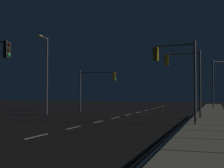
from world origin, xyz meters
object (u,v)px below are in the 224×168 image
(traffic_light_near_left, at_px, (185,71))
(street_lamp_median, at_px, (215,79))
(traffic_light_mid_right, at_px, (96,82))
(traffic_light_overhead_east, at_px, (177,66))
(street_lamp_far_end, at_px, (46,68))

(traffic_light_near_left, xyz_separation_m, street_lamp_median, (2.38, 18.13, 0.21))
(traffic_light_mid_right, xyz_separation_m, traffic_light_overhead_east, (10.68, -11.61, 0.48))
(traffic_light_overhead_east, height_order, street_lamp_far_end, street_lamp_far_end)
(street_lamp_median, relative_size, street_lamp_far_end, 0.85)
(traffic_light_overhead_east, height_order, street_lamp_median, street_lamp_median)
(traffic_light_near_left, bearing_deg, street_lamp_median, 82.52)
(traffic_light_mid_right, distance_m, street_lamp_far_end, 7.05)
(traffic_light_mid_right, height_order, street_lamp_median, street_lamp_median)
(traffic_light_mid_right, bearing_deg, traffic_light_overhead_east, -47.40)
(traffic_light_near_left, height_order, street_lamp_median, street_lamp_median)
(street_lamp_far_end, bearing_deg, street_lamp_median, 48.14)
(traffic_light_near_left, distance_m, traffic_light_mid_right, 12.67)
(traffic_light_near_left, xyz_separation_m, traffic_light_overhead_east, (-0.05, -4.89, -0.04))
(traffic_light_mid_right, relative_size, traffic_light_overhead_east, 0.89)
(street_lamp_median, distance_m, street_lamp_far_end, 23.86)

